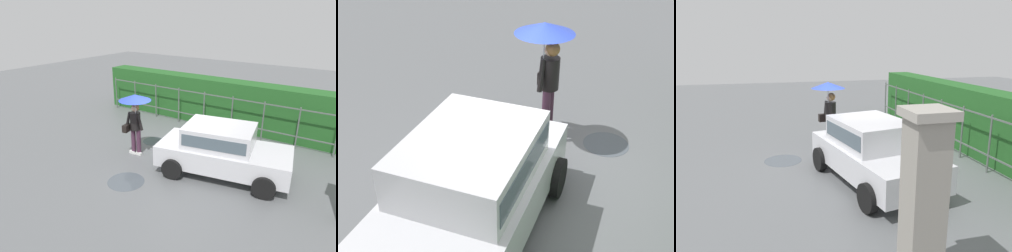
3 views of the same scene
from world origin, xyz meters
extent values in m
plane|color=slate|center=(0.00, 0.00, 0.00)|extent=(40.00, 40.00, 0.00)
cube|color=silver|center=(1.52, -0.14, 0.58)|extent=(3.95, 2.34, 0.60)
cube|color=silver|center=(1.37, -0.16, 1.18)|extent=(2.15, 1.79, 0.60)
cube|color=#4C5B66|center=(1.37, -0.16, 1.20)|extent=(2.00, 1.78, 0.33)
cylinder|color=black|center=(0.13, 0.44, 0.30)|extent=(0.62, 0.29, 0.60)
cylinder|color=black|center=(0.46, -1.20, 0.30)|extent=(0.62, 0.29, 0.60)
cube|color=red|center=(-0.41, 0.04, 0.73)|extent=(0.10, 0.21, 0.16)
cube|color=red|center=(-0.19, -1.04, 0.73)|extent=(0.10, 0.21, 0.16)
cylinder|color=#47283D|center=(-1.33, -0.51, 0.43)|extent=(0.15, 0.15, 0.86)
cylinder|color=#47283D|center=(-1.53, -0.53, 0.43)|extent=(0.15, 0.15, 0.86)
cube|color=white|center=(-1.32, -0.56, 0.04)|extent=(0.26, 0.10, 0.08)
cube|color=white|center=(-1.52, -0.59, 0.04)|extent=(0.26, 0.10, 0.08)
cylinder|color=black|center=(-1.43, -0.52, 1.15)|extent=(0.34, 0.34, 0.58)
sphere|color=#DBAD89|center=(-1.43, -0.52, 1.58)|extent=(0.22, 0.22, 0.22)
sphere|color=olive|center=(-1.43, -0.49, 1.60)|extent=(0.25, 0.25, 0.25)
cylinder|color=black|center=(-1.20, -0.57, 1.18)|extent=(0.24, 0.12, 0.56)
cylinder|color=black|center=(-1.63, -0.63, 1.18)|extent=(0.24, 0.12, 0.56)
cylinder|color=#B2B2B7|center=(-1.33, -0.61, 1.50)|extent=(0.02, 0.02, 0.77)
cone|color=blue|center=(-1.33, -0.61, 1.97)|extent=(1.02, 1.02, 0.19)
cube|color=black|center=(-1.67, -0.68, 0.91)|extent=(0.21, 0.36, 0.24)
cylinder|color=#4C545B|center=(-0.50, -2.08, 0.00)|extent=(1.04, 1.04, 0.00)
cylinder|color=#4C545B|center=(-1.55, 0.61, 0.00)|extent=(0.81, 0.81, 0.00)
camera|label=1|loc=(4.62, -7.46, 4.47)|focal=32.21mm
camera|label=2|loc=(4.77, 2.47, 4.22)|focal=45.74mm
camera|label=3|loc=(8.60, -2.63, 3.20)|focal=36.16mm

